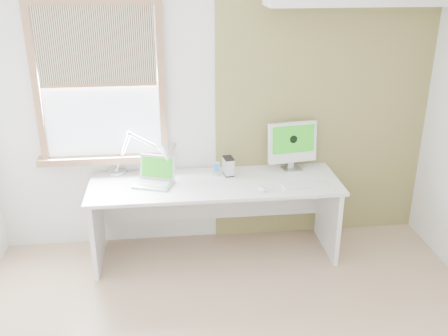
{
  "coord_description": "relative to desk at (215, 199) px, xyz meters",
  "views": [
    {
      "loc": [
        -0.42,
        -2.7,
        2.55
      ],
      "look_at": [
        0.0,
        1.05,
        1.0
      ],
      "focal_mm": 41.05,
      "sensor_mm": 36.0,
      "label": 1
    }
  ],
  "objects": [
    {
      "name": "keyboard",
      "position": [
        0.77,
        -0.23,
        0.2
      ],
      "size": [
        0.41,
        0.15,
        0.02
      ],
      "color": "white",
      "rests_on": "desk"
    },
    {
      "name": "desk",
      "position": [
        0.0,
        0.0,
        0.0
      ],
      "size": [
        2.2,
        0.7,
        0.73
      ],
      "color": "white",
      "rests_on": "room"
    },
    {
      "name": "window",
      "position": [
        -0.96,
        0.27,
        1.01
      ],
      "size": [
        1.2,
        0.14,
        1.42
      ],
      "color": "#8C6346",
      "rests_on": "room"
    },
    {
      "name": "accent_wall",
      "position": [
        1.04,
        0.3,
        0.77
      ],
      "size": [
        2.0,
        0.02,
        2.6
      ],
      "primitive_type": "cube",
      "color": "olive",
      "rests_on": "room"
    },
    {
      "name": "desk_lamp",
      "position": [
        -0.49,
        0.1,
        0.41
      ],
      "size": [
        0.68,
        0.43,
        0.41
      ],
      "color": "#B9BBBE",
      "rests_on": "desk"
    },
    {
      "name": "imac",
      "position": [
        0.73,
        0.17,
        0.45
      ],
      "size": [
        0.47,
        0.18,
        0.45
      ],
      "color": "#B9BBBE",
      "rests_on": "desk"
    },
    {
      "name": "phone_dock",
      "position": [
        0.03,
        0.1,
        0.23
      ],
      "size": [
        0.08,
        0.08,
        0.13
      ],
      "color": "#B9BBBE",
      "rests_on": "desk"
    },
    {
      "name": "external_drive",
      "position": [
        0.14,
        0.1,
        0.28
      ],
      "size": [
        0.1,
        0.14,
        0.17
      ],
      "color": "#B9BBBE",
      "rests_on": "desk"
    },
    {
      "name": "mouse",
      "position": [
        0.38,
        -0.28,
        0.21
      ],
      "size": [
        0.1,
        0.12,
        0.03
      ],
      "primitive_type": "ellipsoid",
      "rotation": [
        0.0,
        0.0,
        0.35
      ],
      "color": "white",
      "rests_on": "desk"
    },
    {
      "name": "room",
      "position": [
        0.04,
        -1.44,
        0.77
      ],
      "size": [
        4.04,
        3.54,
        2.64
      ],
      "color": "tan",
      "rests_on": "ground"
    },
    {
      "name": "laptop",
      "position": [
        -0.52,
        -0.02,
        0.25
      ],
      "size": [
        0.39,
        0.35,
        0.23
      ],
      "color": "#B9BBBE",
      "rests_on": "desk"
    }
  ]
}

